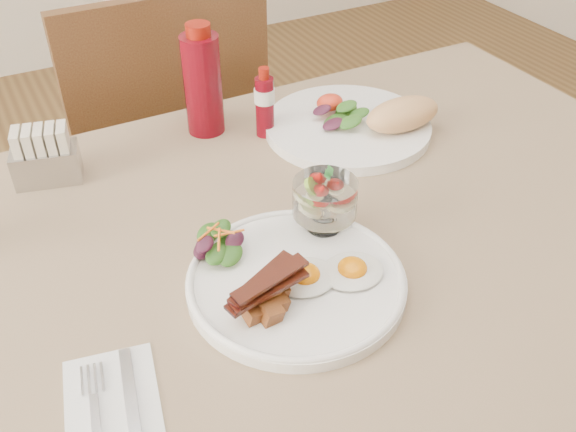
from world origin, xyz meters
name	(u,v)px	position (x,y,z in m)	size (l,w,h in m)	color
table	(303,286)	(0.00, 0.00, 0.66)	(1.33, 0.88, 0.75)	brown
chair_far	(165,154)	(0.00, 0.66, 0.52)	(0.42, 0.42, 0.93)	brown
main_plate	(296,282)	(-0.05, -0.08, 0.76)	(0.28, 0.28, 0.02)	white
fried_eggs	(329,273)	(-0.02, -0.09, 0.77)	(0.16, 0.11, 0.02)	silver
bacon_potato_pile	(266,295)	(-0.11, -0.11, 0.79)	(0.11, 0.07, 0.05)	brown
side_salad	(220,245)	(-0.12, 0.01, 0.78)	(0.07, 0.07, 0.04)	#1A4E14
fruit_cup	(325,199)	(0.03, 0.00, 0.82)	(0.09, 0.09, 0.09)	white
second_plate	(360,122)	(0.23, 0.22, 0.77)	(0.29, 0.29, 0.07)	white
ketchup_bottle	(203,83)	(0.00, 0.35, 0.84)	(0.07, 0.07, 0.19)	#5B050F
hot_sauce_bottle	(265,103)	(0.08, 0.29, 0.81)	(0.04, 0.04, 0.12)	#5B050F
sugar_caddy	(45,158)	(-0.28, 0.32, 0.79)	(0.11, 0.08, 0.09)	#AFAFB4
napkin_cutlery	(115,416)	(-0.31, -0.16, 0.75)	(0.13, 0.19, 0.01)	white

